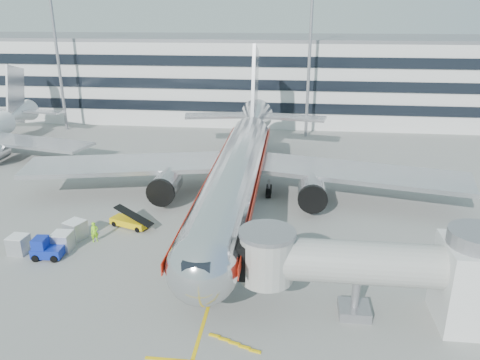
# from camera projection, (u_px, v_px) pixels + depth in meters

# --- Properties ---
(ground) EXTENTS (180.00, 180.00, 0.00)m
(ground) POSITION_uv_depth(u_px,v_px,m) (224.00, 252.00, 41.99)
(ground) COLOR gray
(ground) RESTS_ON ground
(lead_in_line) EXTENTS (0.25, 70.00, 0.01)m
(lead_in_line) POSITION_uv_depth(u_px,v_px,m) (238.00, 208.00, 51.32)
(lead_in_line) COLOR yellow
(lead_in_line) RESTS_ON ground
(main_jet) EXTENTS (50.95, 48.70, 16.06)m
(main_jet) POSITION_uv_depth(u_px,v_px,m) (239.00, 166.00, 51.47)
(main_jet) COLOR silver
(main_jet) RESTS_ON ground
(jet_bridge) EXTENTS (17.80, 4.50, 7.00)m
(jet_bridge) POSITION_uv_depth(u_px,v_px,m) (383.00, 268.00, 31.91)
(jet_bridge) COLOR silver
(jet_bridge) RESTS_ON ground
(terminal) EXTENTS (150.00, 24.25, 15.60)m
(terminal) POSITION_uv_depth(u_px,v_px,m) (266.00, 77.00, 93.38)
(terminal) COLOR silver
(terminal) RESTS_ON ground
(light_mast_west) EXTENTS (2.40, 1.20, 25.45)m
(light_mast_west) POSITION_uv_depth(u_px,v_px,m) (56.00, 44.00, 79.77)
(light_mast_west) COLOR gray
(light_mast_west) RESTS_ON ground
(light_mast_centre) EXTENTS (2.40, 1.20, 25.45)m
(light_mast_centre) POSITION_uv_depth(u_px,v_px,m) (310.00, 46.00, 75.22)
(light_mast_centre) COLOR gray
(light_mast_centre) RESTS_ON ground
(belt_loader) EXTENTS (4.30, 2.76, 2.02)m
(belt_loader) POSITION_uv_depth(u_px,v_px,m) (130.00, 221.00, 46.67)
(belt_loader) COLOR #E3B809
(belt_loader) RESTS_ON ground
(baggage_tug) EXTENTS (2.66, 1.79, 1.93)m
(baggage_tug) POSITION_uv_depth(u_px,v_px,m) (45.00, 249.00, 40.70)
(baggage_tug) COLOR #0D2399
(baggage_tug) RESTS_ON ground
(cargo_container_left) EXTENTS (2.15, 2.15, 1.77)m
(cargo_container_left) POSITION_uv_depth(u_px,v_px,m) (76.00, 230.00, 44.18)
(cargo_container_left) COLOR #B1B3B8
(cargo_container_left) RESTS_ON ground
(cargo_container_right) EXTENTS (1.63, 1.63, 1.66)m
(cargo_container_right) POSITION_uv_depth(u_px,v_px,m) (19.00, 244.00, 41.55)
(cargo_container_right) COLOR #B1B3B8
(cargo_container_right) RESTS_ON ground
(cargo_container_front) EXTENTS (1.66, 1.66, 1.73)m
(cargo_container_front) POSITION_uv_depth(u_px,v_px,m) (63.00, 241.00, 42.01)
(cargo_container_front) COLOR #B1B3B8
(cargo_container_front) RESTS_ON ground
(ramp_worker) EXTENTS (0.85, 0.79, 1.96)m
(ramp_worker) POSITION_uv_depth(u_px,v_px,m) (94.00, 232.00, 43.54)
(ramp_worker) COLOR #96F619
(ramp_worker) RESTS_ON ground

